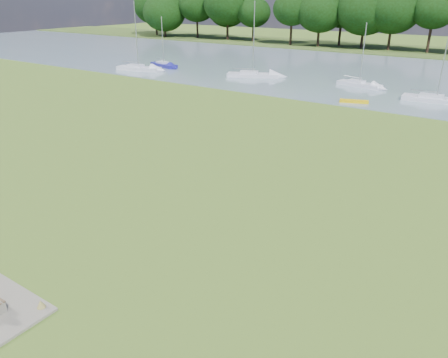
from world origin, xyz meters
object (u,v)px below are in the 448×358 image
Objects in this scene: sailboat_0 at (359,83)px; sailboat_7 at (252,74)px; sailboat_2 at (164,64)px; sailboat_4 at (436,98)px; sailboat_6 at (138,67)px; kayak at (354,101)px.

sailboat_7 reaches higher than sailboat_0.
sailboat_4 is at bearing 13.18° from sailboat_2.
sailboat_2 is 4.59m from sailboat_6.
sailboat_2 is 0.77× the size of sailboat_6.
sailboat_4 is at bearing -29.41° from sailboat_7.
kayak is 8.32m from sailboat_4.
sailboat_6 reaches higher than sailboat_0.
sailboat_2 is at bearing 64.76° from sailboat_6.
sailboat_4 is 22.78m from sailboat_7.
sailboat_2 is 0.88× the size of sailboat_4.
kayak is at bearing -19.24° from sailboat_6.
kayak is at bearing -62.06° from sailboat_0.
sailboat_2 is 15.45m from sailboat_7.
sailboat_4 reaches higher than sailboat_0.
sailboat_7 is at bearing 171.56° from sailboat_4.
sailboat_0 is at bearing 154.69° from sailboat_4.
sailboat_2 is (-29.08, -1.83, 0.03)m from sailboat_0.
sailboat_6 is (-32.26, 2.17, 0.35)m from kayak.
sailboat_4 is at bearing -9.17° from sailboat_0.
sailboat_4 is (6.68, 4.96, 0.28)m from kayak.
sailboat_0 is 1.01× the size of sailboat_2.
sailboat_4 is 0.87× the size of sailboat_6.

